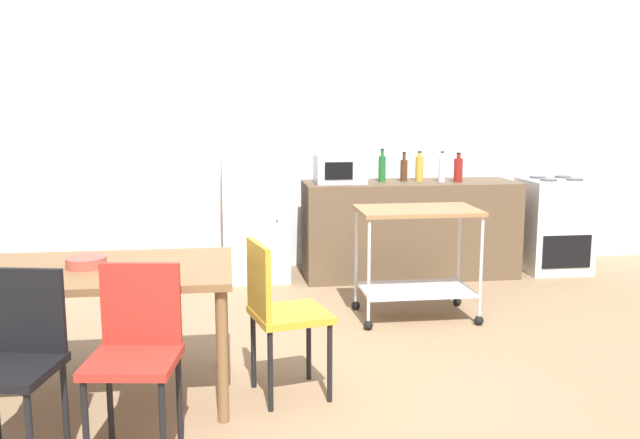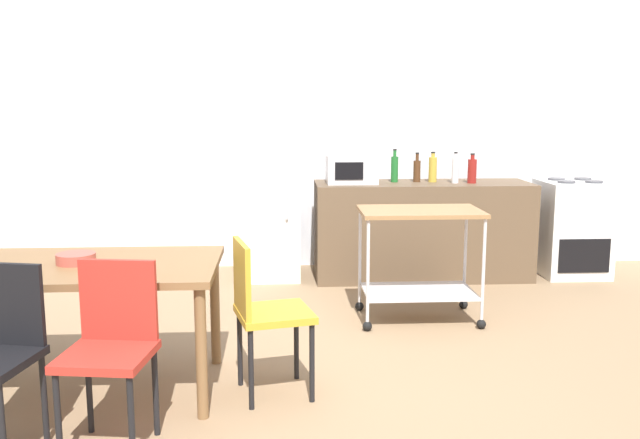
# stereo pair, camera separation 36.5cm
# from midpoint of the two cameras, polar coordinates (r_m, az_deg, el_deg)

# --- Properties ---
(ground_plane) EXTENTS (12.00, 12.00, 0.00)m
(ground_plane) POSITION_cam_midpoint_polar(r_m,az_deg,el_deg) (4.12, 5.64, -13.88)
(ground_plane) COLOR #8C7051
(back_wall) EXTENTS (8.40, 0.12, 2.90)m
(back_wall) POSITION_cam_midpoint_polar(r_m,az_deg,el_deg) (6.96, 1.73, 8.06)
(back_wall) COLOR white
(back_wall) RESTS_ON ground_plane
(kitchen_counter) EXTENTS (2.00, 0.64, 0.90)m
(kitchen_counter) POSITION_cam_midpoint_polar(r_m,az_deg,el_deg) (6.62, 9.93, -0.88)
(kitchen_counter) COLOR brown
(kitchen_counter) RESTS_ON ground_plane
(dining_table) EXTENTS (1.50, 0.90, 0.75)m
(dining_table) POSITION_cam_midpoint_polar(r_m,az_deg,el_deg) (4.06, -16.42, -4.61)
(dining_table) COLOR brown
(dining_table) RESTS_ON ground_plane
(chair_mustard) EXTENTS (0.48, 0.48, 0.89)m
(chair_mustard) POSITION_cam_midpoint_polar(r_m,az_deg,el_deg) (3.89, -2.01, -7.16)
(chair_mustard) COLOR gold
(chair_mustard) RESTS_ON ground_plane
(chair_red) EXTENTS (0.45, 0.45, 0.89)m
(chair_red) POSITION_cam_midpoint_polar(r_m,az_deg,el_deg) (3.44, -13.82, -9.73)
(chair_red) COLOR #B72D23
(chair_red) RESTS_ON ground_plane
(stove_oven) EXTENTS (0.60, 0.61, 0.92)m
(stove_oven) POSITION_cam_midpoint_polar(r_m,az_deg,el_deg) (7.11, 21.35, -0.67)
(stove_oven) COLOR white
(stove_oven) RESTS_ON ground_plane
(refrigerator) EXTENTS (0.60, 0.63, 1.55)m
(refrigerator) POSITION_cam_midpoint_polar(r_m,az_deg,el_deg) (6.49, -2.75, 1.96)
(refrigerator) COLOR white
(refrigerator) RESTS_ON ground_plane
(kitchen_cart) EXTENTS (0.91, 0.57, 0.85)m
(kitchen_cart) POSITION_cam_midpoint_polar(r_m,az_deg,el_deg) (5.30, 10.13, -2.16)
(kitchen_cart) COLOR olive
(kitchen_cart) RESTS_ON ground_plane
(microwave) EXTENTS (0.46, 0.35, 0.26)m
(microwave) POSITION_cam_midpoint_polar(r_m,az_deg,el_deg) (6.41, 4.24, 4.14)
(microwave) COLOR silver
(microwave) RESTS_ON kitchen_counter
(bottle_hot_sauce) EXTENTS (0.07, 0.07, 0.31)m
(bottle_hot_sauce) POSITION_cam_midpoint_polar(r_m,az_deg,el_deg) (6.54, 7.73, 4.17)
(bottle_hot_sauce) COLOR #1E6628
(bottle_hot_sauce) RESTS_ON kitchen_counter
(bottle_olive_oil) EXTENTS (0.07, 0.07, 0.27)m
(bottle_olive_oil) POSITION_cam_midpoint_polar(r_m,az_deg,el_deg) (6.59, 9.53, 4.01)
(bottle_olive_oil) COLOR #4C2D19
(bottle_olive_oil) RESTS_ON kitchen_counter
(bottle_sesame_oil) EXTENTS (0.08, 0.08, 0.28)m
(bottle_sesame_oil) POSITION_cam_midpoint_polar(r_m,az_deg,el_deg) (6.61, 10.80, 4.09)
(bottle_sesame_oil) COLOR gold
(bottle_sesame_oil) RESTS_ON kitchen_counter
(bottle_wine) EXTENTS (0.06, 0.06, 0.29)m
(bottle_wine) POSITION_cam_midpoint_polar(r_m,az_deg,el_deg) (6.56, 12.61, 3.99)
(bottle_wine) COLOR silver
(bottle_wine) RESTS_ON kitchen_counter
(bottle_sparkling_water) EXTENTS (0.08, 0.08, 0.27)m
(bottle_sparkling_water) POSITION_cam_midpoint_polar(r_m,az_deg,el_deg) (6.59, 13.93, 3.92)
(bottle_sparkling_water) COLOR maroon
(bottle_sparkling_water) RESTS_ON kitchen_counter
(fruit_bowl) EXTENTS (0.22, 0.22, 0.06)m
(fruit_bowl) POSITION_cam_midpoint_polar(r_m,az_deg,el_deg) (4.06, -16.97, -3.08)
(fruit_bowl) COLOR #B24C3F
(fruit_bowl) RESTS_ON dining_table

